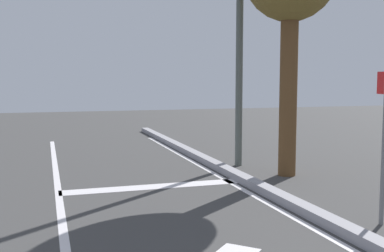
# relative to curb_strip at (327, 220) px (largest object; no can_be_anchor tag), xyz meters

# --- Properties ---
(lane_line_curbside) EXTENTS (0.12, 20.00, 0.01)m
(lane_line_curbside) POSITION_rel_curb_strip_xyz_m (-0.25, 0.00, -0.07)
(lane_line_curbside) COLOR silver
(lane_line_curbside) RESTS_ON ground
(stop_bar) EXTENTS (3.30, 0.40, 0.01)m
(stop_bar) POSITION_rel_curb_strip_xyz_m (-1.75, 2.92, -0.07)
(stop_bar) COLOR silver
(stop_bar) RESTS_ON ground
(curb_strip) EXTENTS (0.24, 24.00, 0.14)m
(curb_strip) POSITION_rel_curb_strip_xyz_m (0.00, 0.00, 0.00)
(curb_strip) COLOR #97959A
(curb_strip) RESTS_ON ground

